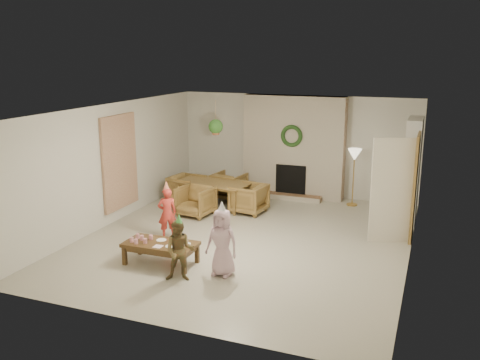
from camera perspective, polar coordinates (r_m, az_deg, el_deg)
The scene contains 56 objects.
floor at distance 10.04m, azimuth 0.78°, elevation -6.49°, with size 7.00×7.00×0.00m, color #B7B29E.
ceiling at distance 9.46m, azimuth 0.83°, elevation 7.84°, with size 7.00×7.00×0.00m, color white.
wall_back at distance 12.94m, azimuth 6.21°, elevation 3.84°, with size 7.00×7.00×0.00m, color silver.
wall_front at distance 6.64m, azimuth -9.83°, elevation -6.16°, with size 7.00×7.00×0.00m, color silver.
wall_left at distance 11.05m, azimuth -13.95°, elevation 1.76°, with size 7.00×7.00×0.00m, color silver.
wall_right at distance 9.11m, azimuth 18.79°, elevation -1.16°, with size 7.00×7.00×0.00m, color silver.
fireplace_mass at distance 12.75m, azimuth 5.98°, elevation 3.70°, with size 2.50×0.40×2.50m, color #5F3019.
fireplace_hearth at distance 12.69m, azimuth 5.43°, elevation -1.86°, with size 1.60×0.30×0.12m, color #5A3318.
fireplace_firebox at distance 12.75m, azimuth 5.68°, elevation 0.02°, with size 0.75×0.12×0.75m, color black.
fireplace_wreath at distance 12.48m, azimuth 5.73°, elevation 4.88°, with size 0.54×0.54×0.10m, color #1C4018.
floor_lamp_base at distance 12.45m, azimuth 12.30°, elevation -2.67°, with size 0.25×0.25×0.03m, color gold.
floor_lamp_post at distance 12.29m, azimuth 12.45°, elevation 0.08°, with size 0.03×0.03×1.21m, color gold.
floor_lamp_shade at distance 12.16m, azimuth 12.59°, elevation 2.76°, with size 0.32×0.32×0.27m, color beige.
bookshelf_carcass at distance 11.39m, azimuth 18.51°, elevation 1.02°, with size 0.30×1.00×2.20m, color white.
bookshelf_shelf_a at distance 11.54m, azimuth 18.16°, elevation -2.11°, with size 0.30×0.92×0.03m, color white.
bookshelf_shelf_b at distance 11.44m, azimuth 18.31°, elevation -0.19°, with size 0.30×0.92×0.03m, color white.
bookshelf_shelf_c at distance 11.36m, azimuth 18.47°, elevation 1.77°, with size 0.30×0.92×0.03m, color white.
bookshelf_shelf_d at distance 11.28m, azimuth 18.62°, elevation 3.75°, with size 0.30×0.92×0.03m, color white.
books_row_lower at distance 11.36m, azimuth 18.07°, elevation -1.62°, with size 0.20×0.40×0.24m, color #A11D31.
books_row_mid at distance 11.46m, azimuth 18.28°, elevation 0.56°, with size 0.20×0.44×0.24m, color #283B92.
books_row_upper at distance 11.23m, azimuth 18.39°, elevation 2.33°, with size 0.20×0.36×0.22m, color #A57723.
door_frame at distance 10.33m, azimuth 18.80°, elevation -0.74°, with size 0.05×0.86×2.04m, color olive.
door_leaf at distance 9.99m, azimuth 16.51°, elevation -1.18°, with size 0.05×0.80×2.00m, color beige.
curtain_panel at distance 11.19m, azimuth -13.20°, elevation 1.95°, with size 0.06×1.20×2.00m, color beige.
dining_table at distance 11.97m, azimuth -2.99°, elevation -1.60°, with size 1.70×0.95×0.60m, color olive.
dining_chair_near at distance 11.36m, azimuth -4.97°, elevation -2.33°, with size 0.71×0.73×0.66m, color olive.
dining_chair_far at distance 12.58m, azimuth -1.20°, elevation -0.66°, with size 0.71×0.73×0.66m, color olive.
dining_chair_left at distance 12.36m, azimuth -5.94°, elevation -1.00°, with size 0.71×0.73×0.66m, color olive.
dining_chair_right at distance 11.51m, azimuth 0.98°, elevation -2.05°, with size 0.71×0.73×0.66m, color olive.
hanging_plant_cord at distance 11.37m, azimuth -2.72°, elevation 7.09°, with size 0.01×0.01×0.70m, color tan.
hanging_plant_pot at distance 11.41m, azimuth -2.70°, elevation 5.34°, with size 0.16×0.16×0.12m, color brown.
hanging_plant_foliage at distance 11.40m, azimuth -2.71°, elevation 5.94°, with size 0.32×0.32×0.32m, color #204C19.
coffee_table_top at distance 8.87m, azimuth -8.79°, elevation -7.06°, with size 1.23×0.62×0.06m, color #4E361A.
coffee_table_apron at distance 8.90m, azimuth -8.78°, elevation -7.46°, with size 1.14×0.52×0.08m, color #4E361A.
coffee_leg_fl at distance 9.02m, azimuth -12.67°, elevation -8.19°, with size 0.07×0.07×0.32m, color #4E361A.
coffee_leg_fr at distance 8.49m, azimuth -6.22°, elevation -9.34°, with size 0.07×0.07×0.32m, color #4E361A.
coffee_leg_bl at distance 9.41m, azimuth -11.01°, elevation -7.15°, with size 0.07×0.07×0.32m, color #4E361A.
coffee_leg_br at distance 8.91m, azimuth -4.78°, elevation -8.16°, with size 0.07×0.07×0.32m, color #4E361A.
cup_a at distance 8.97m, azimuth -11.92°, elevation -6.49°, with size 0.07×0.07×0.09m, color white.
cup_b at distance 9.12m, azimuth -11.29°, elevation -6.11°, with size 0.07×0.07×0.09m, color white.
cup_c at distance 8.87m, azimuth -11.46°, elevation -6.70°, with size 0.07×0.07×0.09m, color white.
cup_d at distance 9.02m, azimuth -10.83°, elevation -6.31°, with size 0.07×0.07×0.09m, color white.
cup_e at distance 8.87m, azimuth -10.46°, elevation -6.66°, with size 0.07×0.07×0.09m, color white.
cup_f at distance 9.02m, azimuth -9.85°, elevation -6.27°, with size 0.07×0.07×0.09m, color white.
plate_a at distance 8.98m, azimuth -8.71°, elevation -6.58°, with size 0.17×0.17×0.01m, color white.
plate_b at distance 8.68m, azimuth -7.72°, elevation -7.29°, with size 0.17×0.17×0.01m, color white.
plate_c at distance 8.75m, azimuth -6.03°, elevation -7.04°, with size 0.17×0.17×0.01m, color white.
food_scoop at distance 8.66m, azimuth -7.73°, elevation -7.06°, with size 0.07×0.07×0.07m, color tan.
napkin_left at distance 8.70m, azimuth -9.07°, elevation -7.28°, with size 0.14×0.14×0.01m, color #FFBBD6.
napkin_right at distance 8.86m, azimuth -6.37°, elevation -6.80°, with size 0.14×0.14×0.01m, color #FFBBD6.
child_red at distance 10.01m, azimuth -8.07°, elevation -3.65°, with size 0.37×0.24×1.00m, color #B93127.
party_hat_red at distance 9.86m, azimuth -8.18°, elevation -0.64°, with size 0.14×0.14×0.19m, color gold.
child_plaid at distance 8.17m, azimuth -6.68°, elevation -7.80°, with size 0.48×0.37×0.99m, color brown.
party_hat_plaid at distance 7.99m, azimuth -6.79°, elevation -4.28°, with size 0.12×0.12×0.16m, color green.
child_pink at distance 8.29m, azimuth -2.00°, elevation -6.92°, with size 0.54×0.35×1.11m, color #CEA5B5.
party_hat_pink at distance 8.10m, azimuth -2.03°, elevation -2.96°, with size 0.14×0.14×0.20m, color silver.
Camera 1 is at (3.27, -8.82, 3.51)m, focal length 38.50 mm.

